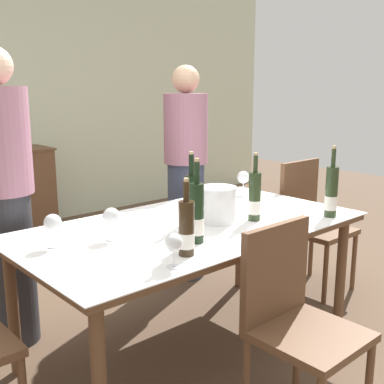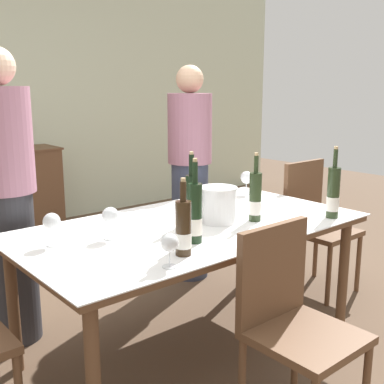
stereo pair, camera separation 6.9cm
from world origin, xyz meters
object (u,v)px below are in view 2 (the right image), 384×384
(wine_glass_0, at_px, (110,217))
(wine_glass_2, at_px, (169,244))
(wine_bottle_3, at_px, (255,198))
(wine_bottle_4, at_px, (195,214))
(chair_right_end, at_px, (314,218))
(person_guest_left, at_px, (190,175))
(dining_table, at_px, (192,235))
(wine_glass_3, at_px, (52,222))
(sideboard_cabinet, at_px, (1,194))
(wine_bottle_1, at_px, (183,229))
(wine_glass_1, at_px, (247,178))
(wine_bottle_2, at_px, (191,199))
(wine_bottle_0, at_px, (333,194))
(ice_bucket, at_px, (218,204))
(person_host, at_px, (7,200))
(chair_near_front, at_px, (291,314))

(wine_glass_0, height_order, wine_glass_2, wine_glass_0)
(wine_bottle_3, height_order, wine_bottle_4, wine_bottle_4)
(chair_right_end, height_order, person_guest_left, person_guest_left)
(dining_table, xyz_separation_m, person_guest_left, (0.69, 0.84, 0.14))
(wine_glass_3, bearing_deg, wine_bottle_4, -36.11)
(sideboard_cabinet, height_order, wine_bottle_1, wine_bottle_1)
(wine_glass_1, xyz_separation_m, person_guest_left, (-0.09, 0.50, -0.04))
(wine_glass_1, bearing_deg, wine_glass_2, -148.88)
(wine_bottle_3, bearing_deg, wine_bottle_1, -164.99)
(wine_glass_0, xyz_separation_m, wine_glass_2, (-0.01, -0.49, -0.01))
(wine_bottle_4, bearing_deg, wine_bottle_2, 52.71)
(wine_bottle_0, distance_m, wine_bottle_4, 0.91)
(ice_bucket, bearing_deg, person_guest_left, 58.54)
(dining_table, relative_size, wine_glass_3, 11.96)
(wine_glass_0, bearing_deg, sideboard_cabinet, 81.92)
(sideboard_cabinet, relative_size, wine_bottle_2, 2.93)
(wine_glass_0, xyz_separation_m, person_host, (-0.26, 0.69, -0.00))
(wine_glass_3, bearing_deg, dining_table, -11.61)
(wine_bottle_1, xyz_separation_m, wine_glass_1, (1.12, 0.68, -0.00))
(wine_bottle_3, distance_m, wine_glass_3, 1.09)
(sideboard_cabinet, height_order, wine_glass_2, wine_glass_2)
(dining_table, relative_size, ice_bucket, 9.08)
(chair_near_front, distance_m, chair_right_end, 1.56)
(ice_bucket, bearing_deg, wine_glass_3, 166.47)
(wine_bottle_0, height_order, wine_bottle_3, wine_bottle_0)
(wine_bottle_1, distance_m, wine_glass_3, 0.63)
(ice_bucket, height_order, wine_glass_2, ice_bucket)
(wine_bottle_0, height_order, wine_bottle_2, wine_bottle_0)
(ice_bucket, relative_size, chair_near_front, 0.23)
(wine_bottle_2, bearing_deg, chair_near_front, -96.66)
(dining_table, relative_size, wine_glass_0, 11.82)
(sideboard_cabinet, xyz_separation_m, wine_bottle_3, (0.39, -3.00, 0.43))
(ice_bucket, height_order, wine_bottle_4, wine_bottle_4)
(chair_near_front, bearing_deg, wine_bottle_3, 55.74)
(wine_glass_3, xyz_separation_m, person_host, (0.01, 0.61, -0.00))
(chair_right_end, bearing_deg, wine_glass_3, 178.22)
(wine_bottle_4, xyz_separation_m, person_host, (-0.53, 1.00, -0.03))
(wine_bottle_1, distance_m, wine_bottle_4, 0.19)
(wine_glass_1, bearing_deg, wine_bottle_1, -148.71)
(wine_bottle_3, distance_m, person_guest_left, 1.07)
(sideboard_cabinet, distance_m, ice_bucket, 2.92)
(wine_bottle_2, distance_m, wine_bottle_4, 0.33)
(chair_near_front, bearing_deg, wine_bottle_1, 123.84)
(wine_bottle_4, bearing_deg, sideboard_cabinet, 87.89)
(sideboard_cabinet, relative_size, wine_glass_3, 7.34)
(ice_bucket, relative_size, wine_glass_2, 1.43)
(ice_bucket, height_order, chair_right_end, chair_right_end)
(wine_bottle_2, xyz_separation_m, chair_near_front, (-0.09, -0.76, -0.35))
(wine_bottle_3, xyz_separation_m, person_guest_left, (0.37, 1.01, -0.05))
(wine_glass_0, bearing_deg, person_guest_left, 33.83)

